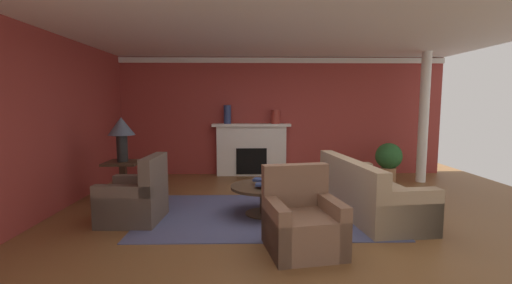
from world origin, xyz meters
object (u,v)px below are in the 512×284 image
(armchair_facing_fireplace, at_px, (302,224))
(coffee_table, at_px, (264,193))
(sofa, at_px, (368,195))
(vase_mantel_left, at_px, (227,114))
(vase_mantel_right, at_px, (275,117))
(table_lamp, at_px, (121,131))
(potted_plant, at_px, (389,159))
(fireplace, at_px, (251,151))
(armchair_near_window, at_px, (136,200))
(side_table, at_px, (123,179))

(armchair_facing_fireplace, xyz_separation_m, coffee_table, (-0.38, 1.28, 0.03))
(sofa, bearing_deg, vase_mantel_left, 128.13)
(vase_mantel_left, bearing_deg, vase_mantel_right, 0.00)
(table_lamp, distance_m, potted_plant, 5.40)
(coffee_table, xyz_separation_m, potted_plant, (2.78, 2.22, 0.16))
(fireplace, height_order, vase_mantel_right, vase_mantel_right)
(sofa, relative_size, armchair_near_window, 2.31)
(coffee_table, bearing_deg, vase_mantel_left, 103.87)
(side_table, height_order, potted_plant, potted_plant)
(side_table, relative_size, potted_plant, 0.84)
(coffee_table, bearing_deg, potted_plant, 38.66)
(table_lamp, xyz_separation_m, potted_plant, (5.13, 1.49, -0.73))
(vase_mantel_left, distance_m, potted_plant, 3.68)
(vase_mantel_left, bearing_deg, coffee_table, -76.13)
(table_lamp, bearing_deg, sofa, -10.80)
(armchair_near_window, height_order, vase_mantel_right, vase_mantel_right)
(table_lamp, bearing_deg, coffee_table, -17.26)
(armchair_near_window, relative_size, coffee_table, 0.95)
(coffee_table, xyz_separation_m, vase_mantel_left, (-0.71, 2.89, 1.09))
(fireplace, xyz_separation_m, sofa, (1.73, -2.96, -0.27))
(fireplace, height_order, armchair_near_window, fireplace)
(armchair_facing_fireplace, distance_m, coffee_table, 1.34)
(armchair_near_window, bearing_deg, vase_mantel_left, 70.35)
(armchair_near_window, height_order, coffee_table, armchair_near_window)
(sofa, height_order, coffee_table, sofa)
(coffee_table, height_order, potted_plant, potted_plant)
(fireplace, relative_size, armchair_facing_fireplace, 1.89)
(fireplace, distance_m, side_table, 3.12)
(sofa, relative_size, coffee_table, 2.19)
(potted_plant, bearing_deg, fireplace, 166.25)
(coffee_table, bearing_deg, side_table, 162.74)
(armchair_facing_fireplace, xyz_separation_m, potted_plant, (2.40, 3.51, 0.19))
(armchair_near_window, xyz_separation_m, armchair_facing_fireplace, (2.22, -1.03, 0.00))
(vase_mantel_right, bearing_deg, coffee_table, -97.60)
(armchair_facing_fireplace, bearing_deg, vase_mantel_left, 104.72)
(sofa, relative_size, vase_mantel_right, 7.00)
(side_table, relative_size, table_lamp, 0.93)
(fireplace, bearing_deg, sofa, -59.63)
(fireplace, relative_size, sofa, 0.82)
(armchair_near_window, relative_size, vase_mantel_left, 2.24)
(vase_mantel_left, bearing_deg, table_lamp, -127.21)
(potted_plant, bearing_deg, armchair_facing_fireplace, -124.33)
(armchair_near_window, bearing_deg, vase_mantel_right, 54.77)
(armchair_near_window, xyz_separation_m, table_lamp, (-0.52, 0.99, 0.92))
(coffee_table, distance_m, table_lamp, 2.62)
(vase_mantel_right, bearing_deg, armchair_near_window, -125.23)
(side_table, xyz_separation_m, vase_mantel_right, (2.74, 2.16, 0.97))
(armchair_near_window, distance_m, side_table, 1.12)
(vase_mantel_right, bearing_deg, sofa, -67.86)
(armchair_near_window, relative_size, side_table, 1.36)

